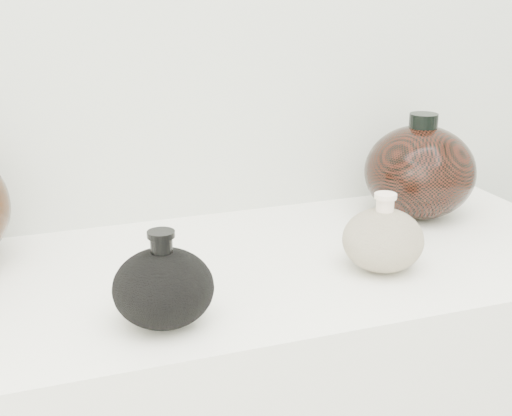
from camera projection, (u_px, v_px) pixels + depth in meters
name	position (u px, v px, depth m)	size (l,w,h in m)	color
black_gourd_vase	(163.00, 287.00, 0.92)	(0.14, 0.14, 0.13)	black
cream_gourd_vase	(383.00, 239.00, 1.08)	(0.14, 0.14, 0.12)	#BCA592
right_round_pot	(420.00, 171.00, 1.31)	(0.26, 0.26, 0.19)	black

